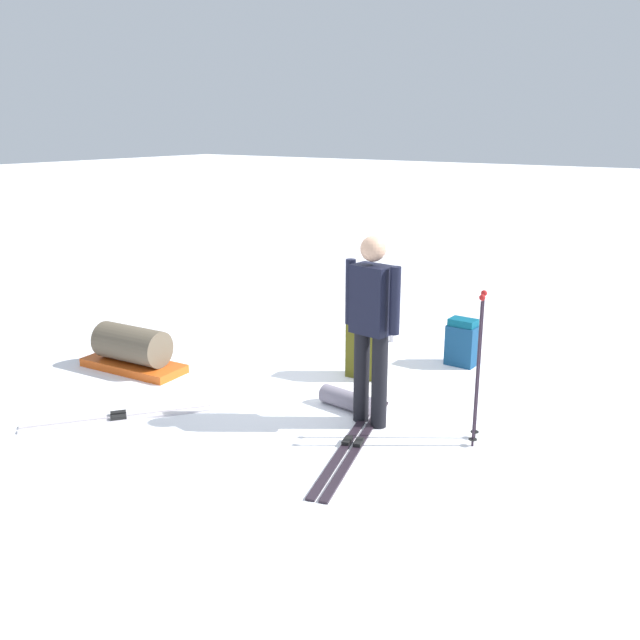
# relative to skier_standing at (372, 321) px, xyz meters

# --- Properties ---
(ground_plane) EXTENTS (80.00, 80.00, 0.00)m
(ground_plane) POSITION_rel_skier_standing_xyz_m (-0.51, -0.90, -0.95)
(ground_plane) COLOR white
(skier_standing) EXTENTS (0.26, 0.57, 1.70)m
(skier_standing) POSITION_rel_skier_standing_xyz_m (0.00, 0.00, 0.00)
(skier_standing) COLOR black
(skier_standing) RESTS_ON ground_plane
(ski_pair_near) EXTENTS (1.89, 0.71, 0.05)m
(ski_pair_near) POSITION_rel_skier_standing_xyz_m (0.46, 0.11, -0.94)
(ski_pair_near) COLOR #271D27
(ski_pair_near) RESTS_ON ground_plane
(ski_pair_far) EXTENTS (1.45, 1.18, 0.05)m
(ski_pair_far) POSITION_rel_skier_standing_xyz_m (1.23, -1.94, -0.94)
(ski_pair_far) COLOR silver
(ski_pair_far) RESTS_ON ground_plane
(backpack_large_dark) EXTENTS (0.22, 0.33, 0.53)m
(backpack_large_dark) POSITION_rel_skier_standing_xyz_m (-1.93, 0.04, -0.69)
(backpack_large_dark) COLOR navy
(backpack_large_dark) RESTS_ON ground_plane
(backpack_bright) EXTENTS (0.24, 0.38, 0.72)m
(backpack_bright) POSITION_rel_skier_standing_xyz_m (-0.99, -0.65, -0.60)
(backpack_bright) COLOR #504E14
(backpack_bright) RESTS_ON ground_plane
(ski_poles_planted_near) EXTENTS (0.22, 0.11, 1.31)m
(ski_poles_planted_near) POSITION_rel_skier_standing_xyz_m (-0.17, 0.92, -0.23)
(ski_poles_planted_near) COLOR black
(ski_poles_planted_near) RESTS_ON ground_plane
(gear_sled) EXTENTS (0.55, 1.23, 0.49)m
(gear_sled) POSITION_rel_skier_standing_xyz_m (0.27, -2.85, -0.73)
(gear_sled) COLOR #D85316
(gear_sled) RESTS_ON ground_plane
(sleeping_mat_rolled) EXTENTS (0.23, 0.57, 0.18)m
(sleeping_mat_rolled) POSITION_rel_skier_standing_xyz_m (-0.16, -0.34, -0.86)
(sleeping_mat_rolled) COLOR gray
(sleeping_mat_rolled) RESTS_ON ground_plane
(thermos_bottle) EXTENTS (0.07, 0.07, 0.26)m
(thermos_bottle) POSITION_rel_skier_standing_xyz_m (-2.23, -1.01, -0.82)
(thermos_bottle) COLOR #B8B2BB
(thermos_bottle) RESTS_ON ground_plane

